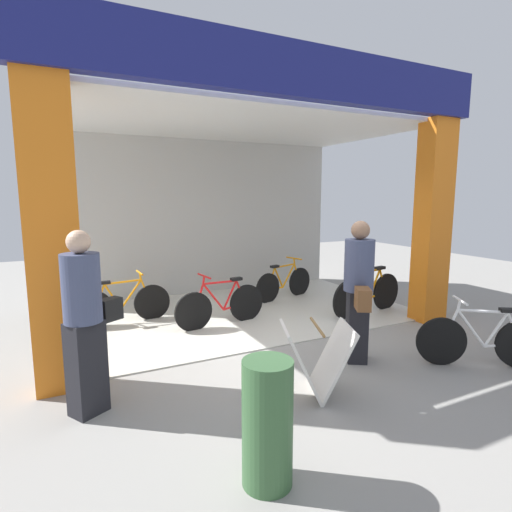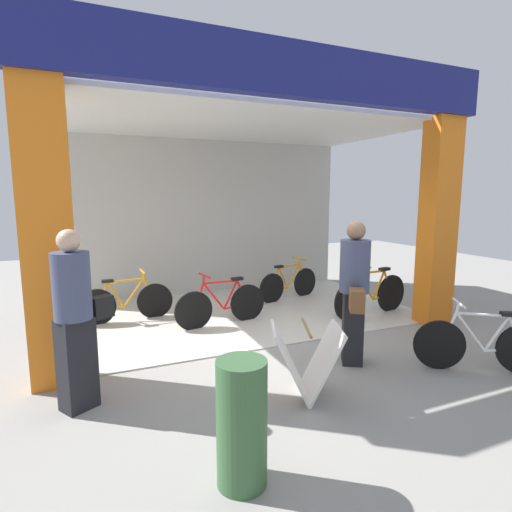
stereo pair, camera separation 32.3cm
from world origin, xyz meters
name	(u,v)px [view 2 (the right image)]	position (x,y,z in m)	size (l,w,h in m)	color
ground_plane	(281,347)	(0.00, 0.00, 0.00)	(20.16, 20.16, 0.00)	gray
shop_facade	(234,193)	(0.00, 1.86, 2.12)	(6.28, 3.87, 3.93)	beige
bicycle_inside_0	(222,304)	(-0.46, 1.21, 0.34)	(1.56, 0.43, 0.86)	black
bicycle_inside_1	(289,284)	(1.29, 2.22, 0.33)	(1.45, 0.49, 0.82)	black
bicycle_inside_2	(126,302)	(-1.85, 2.02, 0.33)	(1.52, 0.42, 0.84)	black
bicycle_inside_3	(372,295)	(2.09, 0.68, 0.37)	(1.68, 0.46, 0.93)	black
bicycle_parked_0	(481,344)	(1.82, -1.64, 0.34)	(1.31, 0.85, 0.84)	black
sandwich_board_sign	(306,361)	(-0.38, -1.32, 0.37)	(0.88, 0.82, 0.75)	silver
pedestrian_0	(75,317)	(-2.56, -0.66, 0.92)	(0.62, 0.50, 1.77)	black
pedestrian_1	(354,291)	(0.57, -0.83, 0.93)	(0.56, 0.69, 1.77)	black
trash_bin	(242,423)	(-1.47, -2.29, 0.47)	(0.37, 0.37, 0.94)	#335933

